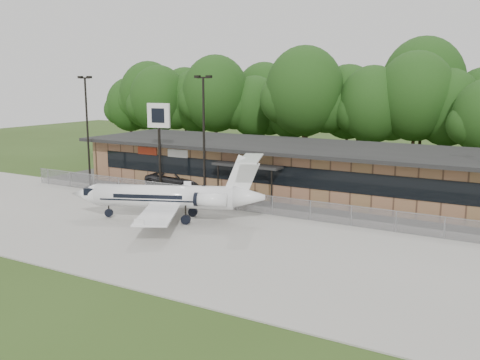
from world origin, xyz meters
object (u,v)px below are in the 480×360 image
Objects in this scene: terminal at (298,168)px; business_jet at (171,197)px; pole_sign at (159,125)px; suv at (178,179)px.

business_jet reaches higher than terminal.
pole_sign is at bearing 111.24° from business_jet.
suv is 5.99m from pole_sign.
business_jet is 2.27× the size of suv.
pole_sign is (-9.81, -7.14, 3.89)m from terminal.
terminal is at bearing -68.06° from suv.
suv is at bearing 86.38° from pole_sign.
terminal is 14.21m from business_jet.
business_jet is 1.75× the size of pole_sign.
terminal is at bearing 53.32° from business_jet.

